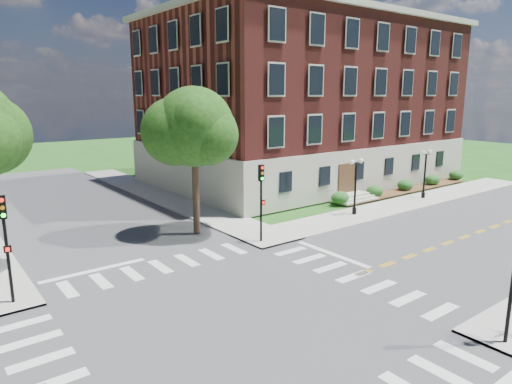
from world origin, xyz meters
TOP-DOWN VIEW (x-y plane):
  - ground at (0.00, 0.00)m, footprint 160.00×160.00m
  - road_ew at (0.00, 0.00)m, footprint 90.00×12.00m
  - road_ns at (0.00, 0.00)m, footprint 12.00×90.00m
  - sidewalk_ne at (15.38, 15.38)m, footprint 34.00×34.00m
  - crosswalk_east at (7.20, 0.00)m, footprint 2.20×10.20m
  - stop_bar_east at (8.80, 3.00)m, footprint 0.40×5.50m
  - main_building at (24.00, 21.99)m, footprint 30.60×22.40m
  - shrub_row at (27.00, 10.80)m, footprint 18.00×2.00m
  - tree_d at (4.55, 11.14)m, footprint 5.06×5.06m
  - traffic_signal_ne at (6.81, 7.12)m, footprint 0.32×0.35m
  - traffic_signal_nw at (-7.13, 7.00)m, footprint 0.37×0.43m
  - twin_lamp_west at (16.48, 7.96)m, footprint 1.36×0.36m
  - twin_lamp_east at (25.67, 8.02)m, footprint 1.36×0.36m

SIDE VIEW (x-z plane):
  - ground at x=0.00m, z-range 0.00..0.00m
  - crosswalk_east at x=7.20m, z-range -0.01..0.01m
  - stop_bar_east at x=8.80m, z-range 0.00..0.00m
  - shrub_row at x=27.00m, z-range -0.65..0.65m
  - road_ew at x=0.00m, z-range 0.00..0.01m
  - road_ns at x=0.00m, z-range 0.00..0.01m
  - sidewalk_ne at x=15.38m, z-range 0.00..0.12m
  - twin_lamp_west at x=16.48m, z-range 0.41..4.64m
  - twin_lamp_east at x=25.67m, z-range 0.41..4.64m
  - traffic_signal_ne at x=6.81m, z-range 0.79..5.59m
  - traffic_signal_nw at x=-7.13m, z-range 0.79..5.59m
  - tree_d at x=4.55m, z-range 2.30..11.78m
  - main_building at x=24.00m, z-range 0.09..16.59m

